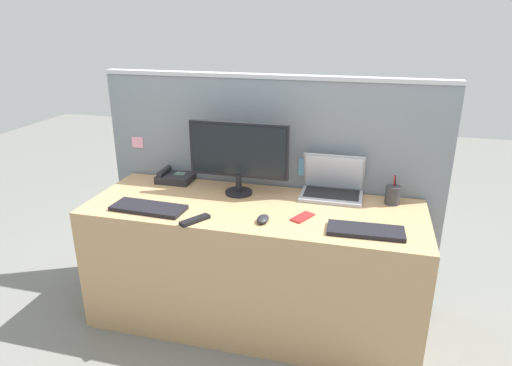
# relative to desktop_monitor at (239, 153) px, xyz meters

# --- Properties ---
(ground_plane) EXTENTS (10.00, 10.00, 0.00)m
(ground_plane) POSITION_rel_desktop_monitor_xyz_m (0.14, -0.17, -0.99)
(ground_plane) COLOR slate
(desk) EXTENTS (1.88, 0.68, 0.74)m
(desk) POSITION_rel_desktop_monitor_xyz_m (0.14, -0.17, -0.62)
(desk) COLOR tan
(desk) RESTS_ON ground_plane
(cubicle_divider) EXTENTS (2.11, 0.08, 1.41)m
(cubicle_divider) POSITION_rel_desktop_monitor_xyz_m (0.14, 0.21, -0.28)
(cubicle_divider) COLOR gray
(cubicle_divider) RESTS_ON ground_plane
(desktop_monitor) EXTENTS (0.59, 0.16, 0.43)m
(desktop_monitor) POSITION_rel_desktop_monitor_xyz_m (0.00, 0.00, 0.00)
(desktop_monitor) COLOR black
(desktop_monitor) RESTS_ON desk
(laptop) EXTENTS (0.35, 0.25, 0.25)m
(laptop) POSITION_rel_desktop_monitor_xyz_m (0.54, 0.10, -0.19)
(laptop) COLOR #9EA0A8
(laptop) RESTS_ON desk
(desk_phone) EXTENTS (0.22, 0.16, 0.08)m
(desk_phone) POSITION_rel_desktop_monitor_xyz_m (-0.46, 0.09, -0.22)
(desk_phone) COLOR #232328
(desk_phone) RESTS_ON desk
(keyboard_main) EXTENTS (0.38, 0.16, 0.02)m
(keyboard_main) POSITION_rel_desktop_monitor_xyz_m (0.75, -0.35, -0.24)
(keyboard_main) COLOR black
(keyboard_main) RESTS_ON desk
(keyboard_spare) EXTENTS (0.41, 0.18, 0.02)m
(keyboard_spare) POSITION_rel_desktop_monitor_xyz_m (-0.41, -0.36, -0.24)
(keyboard_spare) COLOR black
(keyboard_spare) RESTS_ON desk
(computer_mouse_right_hand) EXTENTS (0.06, 0.10, 0.03)m
(computer_mouse_right_hand) POSITION_rel_desktop_monitor_xyz_m (0.23, -0.35, -0.23)
(computer_mouse_right_hand) COLOR #232328
(computer_mouse_right_hand) RESTS_ON desk
(pen_cup) EXTENTS (0.08, 0.08, 0.17)m
(pen_cup) POSITION_rel_desktop_monitor_xyz_m (0.88, 0.06, -0.20)
(pen_cup) COLOR #333338
(pen_cup) RESTS_ON desk
(cell_phone_red_case) EXTENTS (0.12, 0.16, 0.01)m
(cell_phone_red_case) POSITION_rel_desktop_monitor_xyz_m (0.42, -0.26, -0.25)
(cell_phone_red_case) COLOR #B22323
(cell_phone_red_case) RESTS_ON desk
(tv_remote) EXTENTS (0.13, 0.17, 0.02)m
(tv_remote) POSITION_rel_desktop_monitor_xyz_m (-0.11, -0.44, -0.24)
(tv_remote) COLOR black
(tv_remote) RESTS_ON desk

